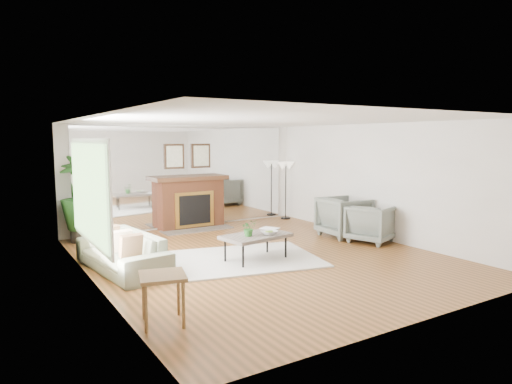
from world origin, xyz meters
TOP-DOWN VIEW (x-y plane):
  - ground at (0.00, 0.00)m, footprint 7.00×7.00m
  - wall_left at (-2.99, 0.00)m, footprint 0.02×7.00m
  - wall_right at (2.99, 0.00)m, footprint 0.02×7.00m
  - wall_back at (0.00, 3.49)m, footprint 6.00×0.02m
  - mirror_panel at (0.00, 3.47)m, footprint 5.40×0.04m
  - window_panel at (-2.96, 0.40)m, footprint 0.04×2.40m
  - fireplace at (0.00, 3.26)m, footprint 1.85×0.83m
  - area_rug at (-0.49, 0.05)m, footprint 3.12×2.52m
  - coffee_table at (-0.26, -0.15)m, footprint 1.29×0.88m
  - sofa at (-2.45, 0.52)m, footprint 1.09×2.21m
  - armchair_back at (2.51, 0.58)m, footprint 1.03×1.00m
  - armchair_front at (2.60, -0.15)m, footprint 1.10×1.09m
  - side_table at (-2.65, -1.93)m, footprint 0.64×0.64m
  - potted_ficus at (-2.55, 3.10)m, footprint 1.06×1.06m
  - floor_lamp at (2.70, 3.10)m, footprint 0.50×0.28m
  - tabletop_plant at (-0.43, -0.19)m, footprint 0.27×0.23m
  - fruit_bowl at (-0.06, -0.27)m, footprint 0.31×0.31m
  - book at (0.11, 0.06)m, footprint 0.36×0.40m

SIDE VIEW (x-z plane):
  - ground at x=0.00m, z-range 0.00..0.00m
  - area_rug at x=-0.49m, z-range 0.00..0.03m
  - sofa at x=-2.45m, z-range 0.00..0.62m
  - armchair_front at x=2.60m, z-range 0.00..0.79m
  - coffee_table at x=-0.26m, z-range 0.20..0.68m
  - armchair_back at x=2.51m, z-range 0.00..0.89m
  - book at x=0.11m, z-range 0.48..0.50m
  - side_table at x=-2.65m, z-range 0.20..0.80m
  - fruit_bowl at x=-0.06m, z-range 0.48..0.55m
  - tabletop_plant at x=-0.43m, z-range 0.48..0.77m
  - fireplace at x=0.00m, z-range -0.37..1.68m
  - potted_ficus at x=-2.55m, z-range 0.06..1.91m
  - wall_left at x=-2.99m, z-range 0.00..2.50m
  - wall_right at x=2.99m, z-range 0.00..2.50m
  - wall_back at x=0.00m, z-range 0.00..2.50m
  - mirror_panel at x=0.00m, z-range 0.05..2.45m
  - floor_lamp at x=2.70m, z-range 0.55..2.10m
  - window_panel at x=-2.96m, z-range 0.60..2.10m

